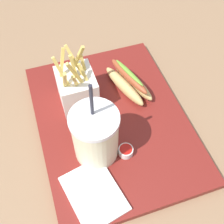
{
  "coord_description": "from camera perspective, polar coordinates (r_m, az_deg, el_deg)",
  "views": [
    {
      "loc": [
        -0.38,
        0.13,
        0.6
      ],
      "look_at": [
        0.0,
        0.0,
        0.05
      ],
      "focal_mm": 46.13,
      "sensor_mm": 36.0,
      "label": 1
    }
  ],
  "objects": [
    {
      "name": "ground_plane",
      "position": [
        0.73,
        0.0,
        -2.74
      ],
      "size": [
        2.4,
        2.4,
        0.02
      ],
      "primitive_type": "cube",
      "color": "#8C6B4C"
    },
    {
      "name": "food_tray",
      "position": [
        0.72,
        0.0,
        -1.87
      ],
      "size": [
        0.47,
        0.36,
        0.02
      ],
      "primitive_type": "cube",
      "color": "maroon",
      "rests_on": "ground_plane"
    },
    {
      "name": "soda_cup",
      "position": [
        0.6,
        -3.31,
        -4.69
      ],
      "size": [
        0.1,
        0.1,
        0.23
      ],
      "color": "beige",
      "rests_on": "food_tray"
    },
    {
      "name": "fries_basket",
      "position": [
        0.71,
        -6.97,
        4.72
      ],
      "size": [
        0.1,
        0.09,
        0.16
      ],
      "color": "white",
      "rests_on": "food_tray"
    },
    {
      "name": "hot_dog_1",
      "position": [
        0.75,
        3.29,
        6.03
      ],
      "size": [
        0.17,
        0.1,
        0.06
      ],
      "color": "tan",
      "rests_on": "food_tray"
    },
    {
      "name": "ketchup_cup_1",
      "position": [
        0.65,
        3.14,
        -7.57
      ],
      "size": [
        0.03,
        0.03,
        0.02
      ],
      "color": "white",
      "rests_on": "food_tray"
    },
    {
      "name": "napkin_stack",
      "position": [
        0.62,
        -3.62,
        -15.81
      ],
      "size": [
        0.15,
        0.13,
        0.01
      ],
      "primitive_type": "cube",
      "rotation": [
        0.0,
        0.0,
        0.21
      ],
      "color": "white",
      "rests_on": "food_tray"
    }
  ]
}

